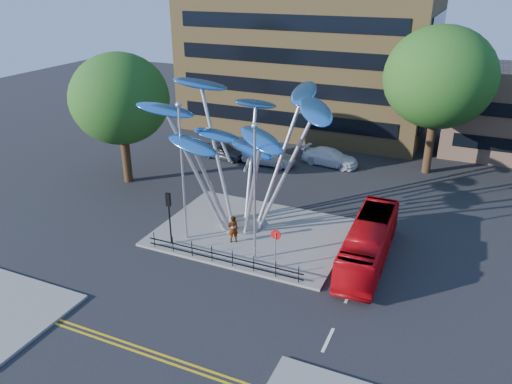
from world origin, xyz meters
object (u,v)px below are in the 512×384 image
at_px(leaf_sculpture, 241,128).
at_px(street_lamp_left, 182,161).
at_px(street_lamp_right, 255,181).
at_px(pedestrian, 233,229).
at_px(traffic_light_island, 169,208).
at_px(parked_car_right, 330,157).
at_px(red_bus, 369,243).
at_px(parked_car_mid, 269,157).
at_px(tree_left, 120,99).
at_px(no_entry_sign_island, 276,242).
at_px(tree_right, 439,78).
at_px(parked_car_left, 223,151).

xyz_separation_m(leaf_sculpture, street_lamp_left, (-2.43, -3.18, -1.52)).
relative_size(street_lamp_right, pedestrian, 4.62).
height_order(street_lamp_left, pedestrian, street_lamp_left).
bearing_deg(street_lamp_right, traffic_light_island, -174.81).
relative_size(traffic_light_island, parked_car_right, 0.68).
relative_size(red_bus, parked_car_mid, 1.98).
bearing_deg(tree_left, no_entry_sign_island, -25.07).
xyz_separation_m(leaf_sculpture, no_entry_sign_island, (4.07, -4.16, -5.06)).
height_order(street_lamp_right, parked_car_right, street_lamp_right).
height_order(street_lamp_right, no_entry_sign_island, street_lamp_right).
bearing_deg(leaf_sculpture, traffic_light_island, -125.04).
xyz_separation_m(street_lamp_right, traffic_light_island, (-5.50, -0.50, -2.48)).
bearing_deg(pedestrian, leaf_sculpture, -115.55).
distance_m(traffic_light_island, parked_car_right, 18.61).
xyz_separation_m(tree_right, parked_car_left, (-17.44, -4.00, -7.31)).
xyz_separation_m(tree_right, pedestrian, (-9.55, -17.76, -6.99)).
distance_m(no_entry_sign_island, pedestrian, 4.02).
xyz_separation_m(tree_left, parked_car_mid, (9.06, 8.06, -6.04)).
xyz_separation_m(tree_left, leaf_sculpture, (11.93, -3.32, 0.08)).
bearing_deg(parked_car_left, traffic_light_island, -158.85).
bearing_deg(traffic_light_island, tree_left, 140.19).
height_order(tree_right, street_lamp_right, tree_right).
xyz_separation_m(no_entry_sign_island, parked_car_left, (-11.44, 15.48, -1.09)).
bearing_deg(red_bus, tree_left, 166.34).
height_order(parked_car_left, parked_car_right, parked_car_right).
bearing_deg(red_bus, traffic_light_island, -166.60).
relative_size(street_lamp_right, parked_car_right, 1.65).
bearing_deg(tree_right, parked_car_mid, -163.09).
bearing_deg(leaf_sculpture, street_lamp_left, -127.40).
relative_size(tree_left, leaf_sculpture, 0.81).
bearing_deg(parked_car_left, no_entry_sign_island, -138.38).
bearing_deg(red_bus, parked_car_mid, 131.20).
bearing_deg(tree_left, street_lamp_left, -34.38).
bearing_deg(leaf_sculpture, tree_right, 56.69).
bearing_deg(street_lamp_left, parked_car_left, 108.82).
bearing_deg(street_lamp_left, tree_right, 55.95).
relative_size(street_lamp_right, red_bus, 0.91).
bearing_deg(tree_right, pedestrian, -118.26).
xyz_separation_m(tree_left, street_lamp_right, (14.50, -7.00, -1.70)).
height_order(tree_left, no_entry_sign_island, tree_left).
bearing_deg(no_entry_sign_island, parked_car_right, 96.43).
xyz_separation_m(street_lamp_left, red_bus, (11.10, 2.12, -4.09)).
xyz_separation_m(leaf_sculpture, parked_car_left, (-7.37, 11.32, -6.15)).
height_order(tree_right, no_entry_sign_island, tree_right).
height_order(tree_left, parked_car_mid, tree_left).
xyz_separation_m(street_lamp_right, parked_car_mid, (-5.44, 15.06, -4.34)).
distance_m(parked_car_left, parked_car_mid, 4.50).
bearing_deg(no_entry_sign_island, pedestrian, 154.09).
relative_size(leaf_sculpture, street_lamp_right, 1.53).
bearing_deg(traffic_light_island, leaf_sculpture, 54.96).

